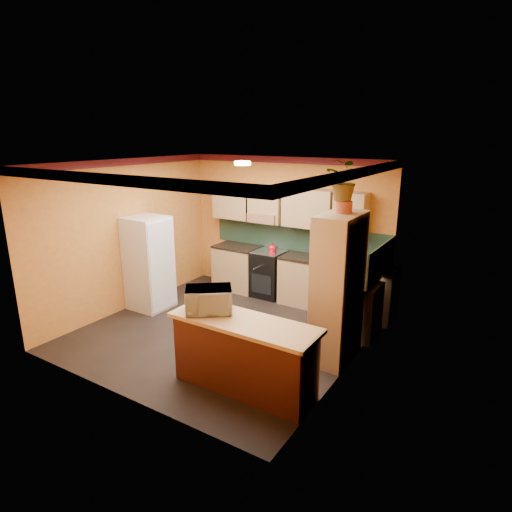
# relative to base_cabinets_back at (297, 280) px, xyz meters

# --- Properties ---
(room_shell) EXTENTS (4.24, 4.24, 2.72)m
(room_shell) POSITION_rel_base_cabinets_back_xyz_m (-0.41, -1.52, 1.65)
(room_shell) COLOR black
(room_shell) RESTS_ON ground
(base_cabinets_back) EXTENTS (3.65, 0.60, 0.88)m
(base_cabinets_back) POSITION_rel_base_cabinets_back_xyz_m (0.00, 0.00, 0.00)
(base_cabinets_back) COLOR tan
(base_cabinets_back) RESTS_ON ground
(countertop_back) EXTENTS (3.65, 0.62, 0.04)m
(countertop_back) POSITION_rel_base_cabinets_back_xyz_m (0.00, -0.00, 0.46)
(countertop_back) COLOR black
(countertop_back) RESTS_ON base_cabinets_back
(stove) EXTENTS (0.58, 0.58, 0.91)m
(stove) POSITION_rel_base_cabinets_back_xyz_m (-0.63, -0.00, 0.02)
(stove) COLOR black
(stove) RESTS_ON ground
(kettle) EXTENTS (0.22, 0.22, 0.18)m
(kettle) POSITION_rel_base_cabinets_back_xyz_m (-0.53, -0.05, 0.56)
(kettle) COLOR #AF0B17
(kettle) RESTS_ON stove
(sink) EXTENTS (0.48, 0.40, 0.03)m
(sink) POSITION_rel_base_cabinets_back_xyz_m (0.77, 0.00, 0.50)
(sink) COLOR silver
(sink) RESTS_ON countertop_back
(base_cabinets_right) EXTENTS (0.60, 0.80, 0.88)m
(base_cabinets_right) POSITION_rel_base_cabinets_back_xyz_m (1.37, -0.79, 0.00)
(base_cabinets_right) COLOR tan
(base_cabinets_right) RESTS_ON ground
(countertop_right) EXTENTS (0.62, 0.80, 0.04)m
(countertop_right) POSITION_rel_base_cabinets_back_xyz_m (1.37, -0.79, 0.46)
(countertop_right) COLOR black
(countertop_right) RESTS_ON base_cabinets_right
(fridge) EXTENTS (0.68, 0.66, 1.70)m
(fridge) POSITION_rel_base_cabinets_back_xyz_m (-2.18, -1.67, 0.41)
(fridge) COLOR silver
(fridge) RESTS_ON ground
(pantry) EXTENTS (0.48, 0.90, 2.10)m
(pantry) POSITION_rel_base_cabinets_back_xyz_m (1.42, -1.62, 0.61)
(pantry) COLOR tan
(pantry) RESTS_ON ground
(fern_pot) EXTENTS (0.22, 0.22, 0.16)m
(fern_pot) POSITION_rel_base_cabinets_back_xyz_m (1.42, -1.57, 1.74)
(fern_pot) COLOR #A54227
(fern_pot) RESTS_ON pantry
(fern) EXTENTS (0.57, 0.52, 0.53)m
(fern) POSITION_rel_base_cabinets_back_xyz_m (1.42, -1.57, 2.09)
(fern) COLOR tan
(fern) RESTS_ON fern_pot
(breakfast_bar) EXTENTS (1.80, 0.55, 0.88)m
(breakfast_bar) POSITION_rel_base_cabinets_back_xyz_m (0.76, -2.97, 0.00)
(breakfast_bar) COLOR #461310
(breakfast_bar) RESTS_ON ground
(bar_top) EXTENTS (1.90, 0.65, 0.05)m
(bar_top) POSITION_rel_base_cabinets_back_xyz_m (0.76, -2.97, 0.47)
(bar_top) COLOR tan
(bar_top) RESTS_ON breakfast_bar
(microwave) EXTENTS (0.69, 0.66, 0.32)m
(microwave) POSITION_rel_base_cabinets_back_xyz_m (0.23, -2.97, 0.65)
(microwave) COLOR silver
(microwave) RESTS_ON bar_top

